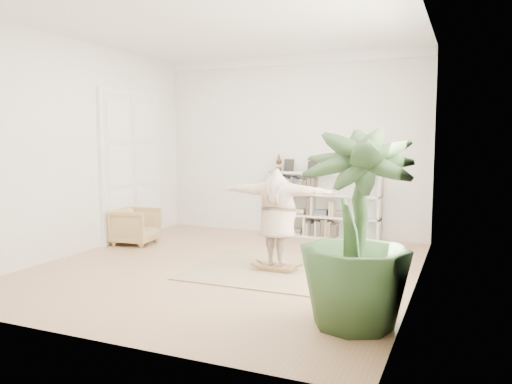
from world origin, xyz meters
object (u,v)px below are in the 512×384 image
armchair (136,226)px  rocker_board (277,267)px  person (277,215)px  houseplant (355,229)px  bookshelf (324,206)px

armchair → rocker_board: (3.10, -0.79, -0.27)m
person → houseplant: bearing=130.7°
person → houseplant: houseplant is taller
armchair → person: person is taller
rocker_board → person: bearing=2.9°
armchair → rocker_board: 3.21m
rocker_board → person: person is taller
bookshelf → rocker_board: bearing=-88.8°
bookshelf → person: bearing=-88.8°
bookshelf → houseplant: houseplant is taller
armchair → rocker_board: armchair is taller
bookshelf → armchair: (-3.04, -1.96, -0.30)m
armchair → rocker_board: size_ratio=1.45×
armchair → houseplant: size_ratio=0.36×
houseplant → bookshelf: bearing=109.3°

